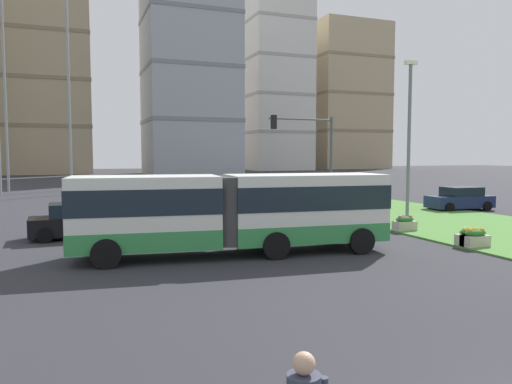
{
  "coord_description": "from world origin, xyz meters",
  "views": [
    {
      "loc": [
        -6.32,
        -4.0,
        3.77
      ],
      "look_at": [
        0.86,
        14.98,
        2.2
      ],
      "focal_mm": 34.14,
      "sensor_mm": 36.0,
      "label": 1
    }
  ],
  "objects": [
    {
      "name": "articulated_bus",
      "position": [
        -0.67,
        13.27,
        1.65
      ],
      "size": [
        12.03,
        3.81,
        3.0
      ],
      "color": "silver",
      "rests_on": "ground"
    },
    {
      "name": "car_navy_sedan",
      "position": [
        18.23,
        21.78,
        0.75
      ],
      "size": [
        4.51,
        2.27,
        1.58
      ],
      "color": "#19234C",
      "rests_on": "ground"
    },
    {
      "name": "car_black_sedan",
      "position": [
        -6.04,
        19.3,
        0.75
      ],
      "size": [
        4.46,
        2.14,
        1.58
      ],
      "color": "black",
      "rests_on": "ground"
    },
    {
      "name": "flower_planter_3",
      "position": [
        8.79,
        10.97,
        0.43
      ],
      "size": [
        1.1,
        0.56,
        0.74
      ],
      "color": "#B7AD9E",
      "rests_on": "grass_median"
    },
    {
      "name": "flower_planter_4",
      "position": [
        8.79,
        11.27,
        0.43
      ],
      "size": [
        1.1,
        0.56,
        0.74
      ],
      "color": "#B7AD9E",
      "rests_on": "grass_median"
    },
    {
      "name": "flower_planter_5",
      "position": [
        8.79,
        15.43,
        0.43
      ],
      "size": [
        1.1,
        0.56,
        0.74
      ],
      "color": "#B7AD9E",
      "rests_on": "grass_median"
    },
    {
      "name": "traffic_light_near_left",
      "position": [
        -6.27,
        -3.0,
        4.05
      ],
      "size": [
        3.77,
        0.28,
        5.87
      ],
      "color": "#474C51",
      "rests_on": "ground"
    },
    {
      "name": "traffic_light_far_right",
      "position": [
        7.03,
        22.0,
        4.17
      ],
      "size": [
        4.16,
        0.28,
        6.03
      ],
      "color": "#474C51",
      "rests_on": "ground"
    },
    {
      "name": "streetlight_median",
      "position": [
        10.69,
        17.67,
        4.81
      ],
      "size": [
        0.7,
        0.28,
        8.74
      ],
      "color": "slate",
      "rests_on": "ground"
    },
    {
      "name": "apartment_tower_westcentre",
      "position": [
        -11.18,
        103.29,
        21.93
      ],
      "size": [
        17.48,
        19.6,
        43.81
      ],
      "color": "tan",
      "rests_on": "ground"
    },
    {
      "name": "apartment_tower_centre",
      "position": [
        15.26,
        88.68,
        24.35
      ],
      "size": [
        16.95,
        15.89,
        48.65
      ],
      "color": "#9EA3AD",
      "rests_on": "ground"
    },
    {
      "name": "apartment_tower_eastcentre",
      "position": [
        40.98,
        108.09,
        22.0
      ],
      "size": [
        14.79,
        16.54,
        43.95
      ],
      "color": "silver",
      "rests_on": "ground"
    },
    {
      "name": "apartment_tower_east",
      "position": [
        63.76,
        113.17,
        19.25
      ],
      "size": [
        19.81,
        17.82,
        38.46
      ],
      "color": "tan",
      "rests_on": "ground"
    },
    {
      "name": "transmission_pylon",
      "position": [
        -9.41,
        48.06,
        17.08
      ],
      "size": [
        9.0,
        6.24,
        31.31
      ],
      "color": "gray",
      "rests_on": "ground"
    }
  ]
}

